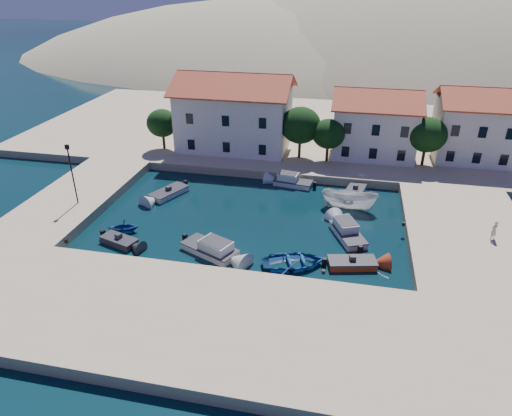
# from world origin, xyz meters

# --- Properties ---
(ground) EXTENTS (400.00, 400.00, 0.00)m
(ground) POSITION_xyz_m (0.00, 0.00, 0.00)
(ground) COLOR black
(ground) RESTS_ON ground
(quay_south) EXTENTS (52.00, 12.00, 1.00)m
(quay_south) POSITION_xyz_m (0.00, -6.00, 0.50)
(quay_south) COLOR #CEB68D
(quay_south) RESTS_ON ground
(quay_east) EXTENTS (11.00, 20.00, 1.00)m
(quay_east) POSITION_xyz_m (20.50, 10.00, 0.50)
(quay_east) COLOR #CEB68D
(quay_east) RESTS_ON ground
(quay_west) EXTENTS (8.00, 20.00, 1.00)m
(quay_west) POSITION_xyz_m (-19.00, 10.00, 0.50)
(quay_west) COLOR #CEB68D
(quay_west) RESTS_ON ground
(quay_north) EXTENTS (80.00, 36.00, 1.00)m
(quay_north) POSITION_xyz_m (2.00, 38.00, 0.50)
(quay_north) COLOR #CEB68D
(quay_north) RESTS_ON ground
(hills) EXTENTS (254.00, 176.00, 99.00)m
(hills) POSITION_xyz_m (20.64, 123.62, -23.40)
(hills) COLOR tan
(hills) RESTS_ON ground
(building_left) EXTENTS (14.70, 9.45, 9.70)m
(building_left) POSITION_xyz_m (-6.00, 28.00, 5.94)
(building_left) COLOR silver
(building_left) RESTS_ON quay_north
(building_mid) EXTENTS (10.50, 8.40, 8.30)m
(building_mid) POSITION_xyz_m (12.00, 29.00, 5.22)
(building_mid) COLOR silver
(building_mid) RESTS_ON quay_north
(building_right) EXTENTS (9.45, 8.40, 8.80)m
(building_right) POSITION_xyz_m (24.00, 30.00, 5.47)
(building_right) COLOR silver
(building_right) RESTS_ON quay_north
(trees) EXTENTS (37.30, 5.30, 6.45)m
(trees) POSITION_xyz_m (4.51, 25.46, 4.84)
(trees) COLOR #382314
(trees) RESTS_ON quay_north
(lamppost) EXTENTS (0.35, 0.25, 6.22)m
(lamppost) POSITION_xyz_m (-17.50, 8.00, 4.75)
(lamppost) COLOR black
(lamppost) RESTS_ON quay_west
(bollards) EXTENTS (29.36, 9.56, 0.30)m
(bollards) POSITION_xyz_m (2.80, 3.87, 1.15)
(bollards) COLOR black
(bollards) RESTS_ON ground
(motorboat_grey_sw) EXTENTS (3.75, 2.52, 1.25)m
(motorboat_grey_sw) POSITION_xyz_m (-10.52, 3.03, 0.30)
(motorboat_grey_sw) COLOR #2D2D31
(motorboat_grey_sw) RESTS_ON ground
(cabin_cruiser_south) EXTENTS (5.63, 4.19, 1.60)m
(cabin_cruiser_south) POSITION_xyz_m (-2.05, 3.32, 0.48)
(cabin_cruiser_south) COLOR silver
(cabin_cruiser_south) RESTS_ON ground
(rowboat_south) EXTENTS (6.31, 5.37, 1.11)m
(rowboat_south) POSITION_xyz_m (5.43, 2.80, 0.00)
(rowboat_south) COLOR navy
(rowboat_south) RESTS_ON ground
(motorboat_red_se) EXTENTS (4.28, 2.63, 1.25)m
(motorboat_red_se) POSITION_xyz_m (10.21, 3.79, 0.29)
(motorboat_red_se) COLOR #973116
(motorboat_red_se) RESTS_ON ground
(cabin_cruiser_east) EXTENTS (3.78, 5.25, 1.60)m
(cabin_cruiser_east) POSITION_xyz_m (9.70, 8.48, 0.48)
(cabin_cruiser_east) COLOR silver
(cabin_cruiser_east) RESTS_ON ground
(boat_east) EXTENTS (5.93, 2.65, 2.23)m
(boat_east) POSITION_xyz_m (9.62, 14.33, 0.00)
(boat_east) COLOR silver
(boat_east) RESTS_ON ground
(motorboat_white_ne) EXTENTS (2.71, 4.29, 1.25)m
(motorboat_white_ne) POSITION_xyz_m (10.22, 18.26, 0.29)
(motorboat_white_ne) COLOR silver
(motorboat_white_ne) RESTS_ON ground
(rowboat_west) EXTENTS (3.46, 3.21, 1.49)m
(rowboat_west) POSITION_xyz_m (-11.08, 5.02, 0.00)
(rowboat_west) COLOR navy
(rowboat_west) RESTS_ON ground
(motorboat_white_west) EXTENTS (3.66, 4.91, 1.25)m
(motorboat_white_west) POSITION_xyz_m (-9.92, 13.57, 0.29)
(motorboat_white_west) COLOR silver
(motorboat_white_west) RESTS_ON ground
(cabin_cruiser_north) EXTENTS (4.61, 2.49, 1.60)m
(cabin_cruiser_north) POSITION_xyz_m (3.14, 19.00, 0.48)
(cabin_cruiser_north) COLOR silver
(cabin_cruiser_north) RESTS_ON ground
(pedestrian) EXTENTS (0.77, 0.72, 1.78)m
(pedestrian) POSITION_xyz_m (22.15, 9.16, 1.89)
(pedestrian) COLOR beige
(pedestrian) RESTS_ON quay_east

